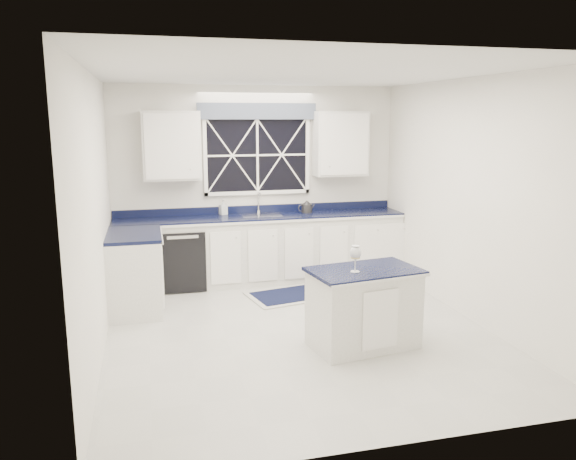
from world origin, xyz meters
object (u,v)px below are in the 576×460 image
object	(u,v)px
dishwasher	(182,258)
island	(364,308)
faucet	(259,202)
soap_bottle	(223,207)
kettle	(307,207)
wine_glass	(355,254)

from	to	relation	value
dishwasher	island	world-z (taller)	dishwasher
faucet	soap_bottle	bearing A→B (deg)	178.41
faucet	island	bearing A→B (deg)	-78.84
kettle	soap_bottle	size ratio (longest dim) A/B	1.20
island	wine_glass	bearing A→B (deg)	-157.88
dishwasher	wine_glass	xyz separation A→B (m)	(1.50, -2.56, 0.57)
faucet	soap_bottle	distance (m)	0.50
dishwasher	faucet	xyz separation A→B (m)	(1.10, 0.19, 0.69)
kettle	wine_glass	distance (m)	2.65
island	kettle	size ratio (longest dim) A/B	4.63
dishwasher	faucet	distance (m)	1.31
dishwasher	faucet	world-z (taller)	faucet
dishwasher	kettle	bearing A→B (deg)	2.24
dishwasher	soap_bottle	world-z (taller)	soap_bottle
soap_bottle	kettle	bearing A→B (deg)	-6.81
faucet	kettle	distance (m)	0.68
dishwasher	island	size ratio (longest dim) A/B	0.71
island	wine_glass	size ratio (longest dim) A/B	4.40
faucet	soap_bottle	xyz separation A→B (m)	(-0.50, 0.01, -0.05)
wine_glass	soap_bottle	bearing A→B (deg)	107.97
dishwasher	faucet	bearing A→B (deg)	10.02
faucet	soap_bottle	size ratio (longest dim) A/B	1.45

